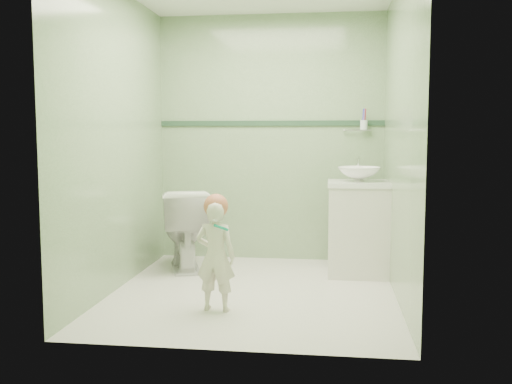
# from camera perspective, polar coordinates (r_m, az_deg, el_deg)

# --- Properties ---
(ground) EXTENTS (2.50, 2.50, 0.00)m
(ground) POSITION_cam_1_polar(r_m,az_deg,el_deg) (4.61, -0.25, -9.87)
(ground) COLOR silver
(ground) RESTS_ON ground
(room_shell) EXTENTS (2.50, 2.54, 2.40)m
(room_shell) POSITION_cam_1_polar(r_m,az_deg,el_deg) (4.44, -0.25, 5.20)
(room_shell) COLOR #82A474
(room_shell) RESTS_ON ground
(trim_stripe) EXTENTS (2.20, 0.02, 0.05)m
(trim_stripe) POSITION_cam_1_polar(r_m,az_deg,el_deg) (5.67, 1.43, 6.84)
(trim_stripe) COLOR #284630
(trim_stripe) RESTS_ON room_shell
(vanity) EXTENTS (0.52, 0.50, 0.80)m
(vanity) POSITION_cam_1_polar(r_m,az_deg,el_deg) (5.18, 10.08, -3.70)
(vanity) COLOR silver
(vanity) RESTS_ON ground
(counter) EXTENTS (0.54, 0.52, 0.04)m
(counter) POSITION_cam_1_polar(r_m,az_deg,el_deg) (5.13, 10.16, 0.82)
(counter) COLOR white
(counter) RESTS_ON vanity
(basin) EXTENTS (0.37, 0.37, 0.13)m
(basin) POSITION_cam_1_polar(r_m,az_deg,el_deg) (5.12, 10.18, 1.76)
(basin) COLOR white
(basin) RESTS_ON counter
(faucet) EXTENTS (0.03, 0.13, 0.18)m
(faucet) POSITION_cam_1_polar(r_m,az_deg,el_deg) (5.30, 10.10, 2.76)
(faucet) COLOR silver
(faucet) RESTS_ON counter
(cup_holder) EXTENTS (0.26, 0.07, 0.21)m
(cup_holder) POSITION_cam_1_polar(r_m,az_deg,el_deg) (5.59, 10.57, 6.56)
(cup_holder) COLOR silver
(cup_holder) RESTS_ON room_shell
(toilet) EXTENTS (0.63, 0.83, 0.75)m
(toilet) POSITION_cam_1_polar(r_m,az_deg,el_deg) (5.35, -7.12, -3.65)
(toilet) COLOR white
(toilet) RESTS_ON ground
(toddler) EXTENTS (0.30, 0.21, 0.78)m
(toddler) POSITION_cam_1_polar(r_m,az_deg,el_deg) (4.07, -4.03, -6.39)
(toddler) COLOR beige
(toddler) RESTS_ON ground
(hair_cap) EXTENTS (0.17, 0.17, 0.17)m
(hair_cap) POSITION_cam_1_polar(r_m,az_deg,el_deg) (4.03, -3.99, -1.40)
(hair_cap) COLOR #BC6747
(hair_cap) RESTS_ON toddler
(teal_toothbrush) EXTENTS (0.11, 0.13, 0.08)m
(teal_toothbrush) POSITION_cam_1_polar(r_m,az_deg,el_deg) (3.89, -3.55, -3.47)
(teal_toothbrush) COLOR #048863
(teal_toothbrush) RESTS_ON toddler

